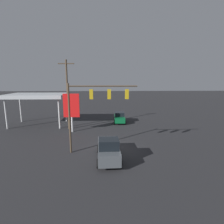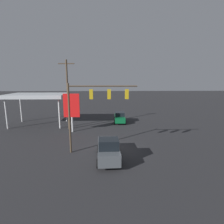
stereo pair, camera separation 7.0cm
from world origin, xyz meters
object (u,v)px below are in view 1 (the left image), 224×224
at_px(price_sign, 71,107).
at_px(sedan_far, 119,117).
at_px(pickup_parked, 108,149).
at_px(traffic_signal_assembly, 94,102).
at_px(utility_pole, 67,94).

height_order(price_sign, sedan_far, price_sign).
relative_size(sedan_far, pickup_parked, 0.85).
distance_m(traffic_signal_assembly, pickup_parked, 5.02).
relative_size(utility_pole, price_sign, 1.86).
relative_size(traffic_signal_assembly, sedan_far, 1.67).
bearing_deg(utility_pole, price_sign, 118.11).
height_order(sedan_far, pickup_parked, pickup_parked).
xyz_separation_m(traffic_signal_assembly, price_sign, (3.85, -7.61, -1.66)).
bearing_deg(utility_pole, traffic_signal_assembly, 117.04).
bearing_deg(utility_pole, pickup_parked, 118.98).
bearing_deg(sedan_far, price_sign, -51.91).
relative_size(price_sign, pickup_parked, 1.09).
xyz_separation_m(price_sign, sedan_far, (-7.54, -5.57, -2.90)).
distance_m(utility_pole, price_sign, 2.49).
bearing_deg(price_sign, pickup_parked, 119.11).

